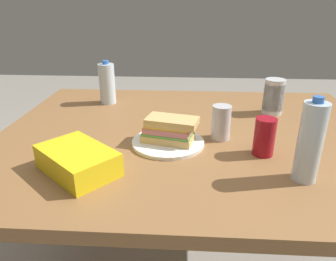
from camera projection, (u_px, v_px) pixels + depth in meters
dining_table at (192, 153)px, 1.20m from camera, size 1.43×1.11×0.75m
paper_plate at (168, 142)px, 1.07m from camera, size 0.25×0.25×0.01m
sandwich at (169, 130)px, 1.05m from camera, size 0.20×0.13×0.08m
soda_can_red at (264, 137)px, 0.98m from camera, size 0.07×0.07×0.12m
chip_bag at (78, 160)px, 0.89m from camera, size 0.27×0.26×0.07m
water_bottle_tall at (310, 142)px, 0.82m from camera, size 0.07×0.07×0.24m
plastic_cup_stack at (274, 97)px, 1.32m from camera, size 0.08×0.08×0.15m
water_bottle_spare at (107, 84)px, 1.45m from camera, size 0.07×0.07×0.20m
soda_can_silver at (221, 123)px, 1.09m from camera, size 0.07×0.07×0.12m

